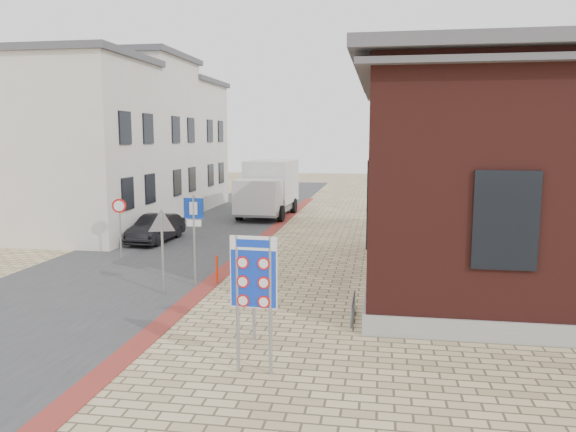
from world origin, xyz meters
The scene contains 16 objects.
ground centered at (0.00, 0.00, 0.00)m, with size 120.00×120.00×0.00m, color tan.
road_strip centered at (-5.50, 15.00, 0.01)m, with size 7.00×60.00×0.02m, color #38383A.
curb_strip centered at (-2.00, 10.00, 0.01)m, with size 0.60×40.00×0.02m, color maroon.
brick_building centered at (8.99, 7.00, 3.49)m, with size 13.00×13.00×6.80m.
townhouse_near centered at (-10.99, 12.00, 4.17)m, with size 7.40×6.40×8.30m.
townhouse_mid centered at (-10.99, 18.00, 4.57)m, with size 7.40×6.40×9.10m.
townhouse_far centered at (-10.99, 24.00, 4.17)m, with size 7.40×6.40×8.30m.
bike_rack centered at (2.65, 2.20, 0.26)m, with size 0.08×1.80×0.60m.
sedan centered at (-6.50, 11.42, 0.61)m, with size 1.29×3.69×1.21m, color black.
box_truck centered at (-3.19, 20.25, 1.67)m, with size 2.86×6.28×3.23m.
border_sign centered at (0.90, -1.50, 1.97)m, with size 0.94×0.11×2.74m.
essen_sign centered at (0.48, 0.30, 1.50)m, with size 0.58×0.28×2.28m.
parking_sign centered at (-2.34, 4.50, 1.98)m, with size 0.63×0.07×2.86m.
yield_sign centered at (-2.98, 3.50, 1.91)m, with size 0.86×0.35×2.51m.
speed_sign centered at (-6.50, 8.00, 1.53)m, with size 0.53×0.16×2.30m.
bollard centered at (-1.80, 5.00, 0.45)m, with size 0.08×0.08×0.89m, color red.
Camera 1 is at (3.28, -11.78, 4.61)m, focal length 35.00 mm.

